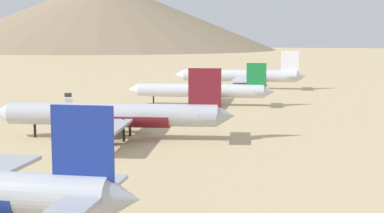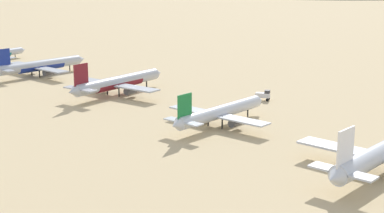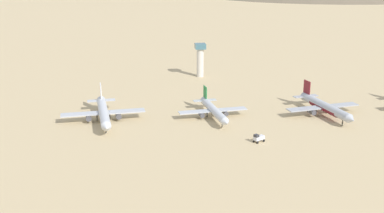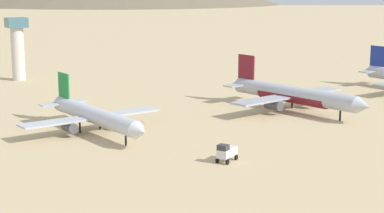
# 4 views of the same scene
# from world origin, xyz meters

# --- Properties ---
(ground_plane) EXTENTS (1800.00, 1800.00, 0.00)m
(ground_plane) POSITION_xyz_m (0.00, 0.00, 0.00)
(ground_plane) COLOR tan
(parked_jet_0) EXTENTS (52.21, 42.51, 15.05)m
(parked_jet_0) POSITION_xyz_m (-1.92, -111.75, 5.07)
(parked_jet_0) COLOR silver
(parked_jet_0) RESTS_ON ground
(parked_jet_1) EXTENTS (44.63, 36.38, 12.87)m
(parked_jet_1) POSITION_xyz_m (-0.45, -55.74, 4.33)
(parked_jet_1) COLOR silver
(parked_jet_1) RESTS_ON ground
(parked_jet_2) EXTENTS (49.95, 40.88, 14.46)m
(parked_jet_2) POSITION_xyz_m (2.79, 2.71, 4.81)
(parked_jet_2) COLOR #B2B7C1
(parked_jet_2) RESTS_ON ground
(service_truck) EXTENTS (4.79, 5.70, 3.90)m
(service_truck) POSITION_xyz_m (36.69, -41.70, 2.08)
(service_truck) COLOR silver
(service_truck) RESTS_ON ground
(desert_hill_0) EXTENTS (529.20, 529.20, 106.64)m
(desert_hill_0) POSITION_xyz_m (322.79, -697.88, 53.32)
(desert_hill_0) COLOR #8C775B
(desert_hill_0) RESTS_ON ground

